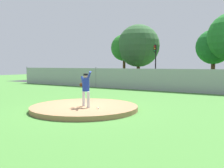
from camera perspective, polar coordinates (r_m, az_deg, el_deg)
ground_plane at (r=16.88m, az=6.51°, el=-2.84°), size 80.00×80.00×0.00m
asphalt_strip at (r=24.77m, az=15.12°, el=-0.66°), size 44.00×7.00×0.01m
pitchers_mound at (r=11.81m, az=-6.34°, el=-5.44°), size 5.02×5.02×0.21m
pitcher_youth at (r=11.32m, az=-6.07°, el=-0.57°), size 0.77×0.38×1.64m
baseball at (r=10.87m, az=-3.16°, el=-5.53°), size 0.07×0.07×0.07m
chainlink_fence at (r=20.46m, az=11.43°, el=0.91°), size 33.13×0.07×1.91m
parked_car_charcoal at (r=29.09m, az=-3.98°, el=1.82°), size 2.07×4.39×1.71m
parked_car_silver at (r=25.14m, az=12.27°, el=1.29°), size 2.02×4.35×1.68m
parked_car_red at (r=26.35m, az=6.28°, el=1.47°), size 1.90×4.63×1.63m
parked_car_burgundy at (r=24.16m, az=23.57°, el=0.91°), size 2.06×4.68×1.68m
traffic_light_near at (r=30.12m, az=9.93°, el=6.19°), size 0.28×0.46×4.51m
tree_bushy_near at (r=35.43m, az=2.82°, el=8.29°), size 3.74×3.74×6.43m
tree_broad_right at (r=34.88m, az=6.10°, el=8.71°), size 5.83×5.83×7.69m
tree_leaning_west at (r=34.15m, az=22.32°, el=7.89°), size 4.39×4.39×6.62m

